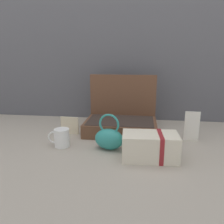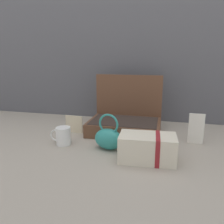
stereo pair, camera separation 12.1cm
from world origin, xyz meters
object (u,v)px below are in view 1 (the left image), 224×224
(open_suitcase, at_px, (121,120))
(teal_pouch_handbag, at_px, (109,138))
(coffee_mug, at_px, (61,138))
(info_card_left, at_px, (192,126))
(poster_card_right, at_px, (70,125))
(cream_toiletry_bag, at_px, (151,146))

(open_suitcase, distance_m, teal_pouch_handbag, 0.30)
(coffee_mug, bearing_deg, info_card_left, 14.26)
(teal_pouch_handbag, xyz_separation_m, coffee_mug, (-0.26, 0.00, -0.01))
(teal_pouch_handbag, height_order, coffee_mug, teal_pouch_handbag)
(open_suitcase, height_order, coffee_mug, open_suitcase)
(info_card_left, xyz_separation_m, poster_card_right, (-0.74, 0.02, -0.03))
(coffee_mug, relative_size, info_card_left, 0.69)
(cream_toiletry_bag, relative_size, info_card_left, 1.57)
(info_card_left, distance_m, poster_card_right, 0.74)
(teal_pouch_handbag, height_order, cream_toiletry_bag, teal_pouch_handbag)
(coffee_mug, bearing_deg, poster_card_right, 95.16)
(teal_pouch_handbag, relative_size, cream_toiletry_bag, 0.71)
(poster_card_right, bearing_deg, cream_toiletry_bag, -23.90)
(teal_pouch_handbag, bearing_deg, open_suitcase, 83.09)
(open_suitcase, xyz_separation_m, coffee_mug, (-0.30, -0.30, -0.03))
(coffee_mug, height_order, poster_card_right, poster_card_right)
(coffee_mug, relative_size, poster_card_right, 1.02)
(info_card_left, height_order, poster_card_right, info_card_left)
(poster_card_right, bearing_deg, coffee_mug, -77.89)
(info_card_left, bearing_deg, teal_pouch_handbag, -155.96)
(info_card_left, relative_size, poster_card_right, 1.47)
(coffee_mug, bearing_deg, open_suitcase, 44.69)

